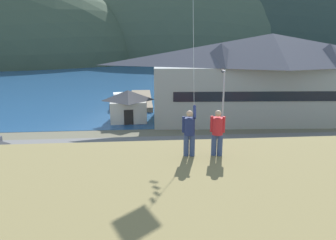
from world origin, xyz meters
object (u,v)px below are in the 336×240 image
object	(u,v)px
wharf_dock	(141,100)
person_companion	(217,131)
parked_car_corner_spot	(193,184)
parked_car_mid_row_far	(206,159)
parked_car_back_row_right	(137,156)
moored_boat_wharfside	(118,103)
person_kite_flyer	(189,131)
parking_light_pole	(223,105)
parked_car_front_row_red	(108,192)
parked_car_front_row_end	(268,192)
parked_car_mid_row_center	(332,182)
parked_car_back_row_left	(276,156)
parked_car_mid_row_near	(6,206)
harbor_lodge	(270,76)
storage_shed_waterside	(128,105)

from	to	relation	value
wharf_dock	person_companion	world-z (taller)	person_companion
parked_car_corner_spot	parked_car_mid_row_far	bearing A→B (deg)	69.05
parked_car_mid_row_far	person_companion	size ratio (longest dim) A/B	2.42
wharf_dock	parked_car_mid_row_far	world-z (taller)	parked_car_mid_row_far
person_companion	parked_car_back_row_right	bearing A→B (deg)	103.00
moored_boat_wharfside	person_kite_flyer	distance (m)	37.25
parked_car_back_row_right	parking_light_pole	distance (m)	9.15
parked_car_front_row_red	parked_car_front_row_end	world-z (taller)	same
parked_car_front_row_red	parked_car_mid_row_far	distance (m)	8.75
wharf_dock	parked_car_front_row_end	distance (m)	33.91
wharf_dock	parked_car_mid_row_center	size ratio (longest dim) A/B	3.34
parked_car_front_row_red	parking_light_pole	distance (m)	14.02
parked_car_back_row_left	parked_car_mid_row_center	bearing A→B (deg)	-69.78
parked_car_corner_spot	parked_car_front_row_red	distance (m)	5.56
parked_car_back_row_left	parked_car_mid_row_far	bearing A→B (deg)	-177.95
parked_car_mid_row_far	parked_car_front_row_end	world-z (taller)	same
parked_car_back_row_right	parking_light_pole	size ratio (longest dim) A/B	0.59
parked_car_mid_row_center	parked_car_mid_row_near	distance (m)	20.58
parked_car_corner_spot	person_companion	size ratio (longest dim) A/B	2.49
parked_car_back_row_left	parking_light_pole	bearing A→B (deg)	127.29
parked_car_back_row_left	person_companion	distance (m)	16.35
parked_car_mid_row_near	parked_car_front_row_end	size ratio (longest dim) A/B	1.00
wharf_dock	harbor_lodge	bearing A→B (deg)	-37.88
parked_car_corner_spot	parked_car_front_row_end	xyz separation A→B (m)	(4.49, -1.47, 0.00)
parked_car_front_row_end	harbor_lodge	bearing A→B (deg)	69.38
parked_car_front_row_end	parked_car_back_row_right	bearing A→B (deg)	139.75
parked_car_back_row_right	parking_light_pole	world-z (taller)	parking_light_pole
parking_light_pole	parked_car_mid_row_near	bearing A→B (deg)	-144.27
parked_car_front_row_red	parking_light_pole	bearing A→B (deg)	45.30
parked_car_back_row_right	parked_car_back_row_left	size ratio (longest dim) A/B	1.02
parked_car_back_row_right	parked_car_front_row_red	size ratio (longest dim) A/B	1.00
storage_shed_waterside	parked_car_back_row_left	world-z (taller)	storage_shed_waterside
storage_shed_waterside	parking_light_pole	world-z (taller)	parking_light_pole
harbor_lodge	parked_car_corner_spot	world-z (taller)	harbor_lodge
parked_car_corner_spot	parked_car_mid_row_near	size ratio (longest dim) A/B	1.01
moored_boat_wharfside	person_kite_flyer	world-z (taller)	person_kite_flyer
storage_shed_waterside	parked_car_back_row_left	distance (m)	20.04
wharf_dock	storage_shed_waterside	bearing A→B (deg)	-98.05
parked_car_mid_row_center	harbor_lodge	bearing A→B (deg)	81.38
moored_boat_wharfside	parking_light_pole	bearing A→B (deg)	-60.78
storage_shed_waterside	parked_car_front_row_end	xyz separation A→B (m)	(9.37, -21.76, -0.94)
moored_boat_wharfside	parked_car_mid_row_center	size ratio (longest dim) A/B	1.48
wharf_dock	parked_car_corner_spot	size ratio (longest dim) A/B	3.26
parked_car_corner_spot	parked_car_back_row_left	world-z (taller)	same
storage_shed_waterside	parked_car_corner_spot	distance (m)	20.89
wharf_dock	parked_car_mid_row_far	xyz separation A→B (m)	(4.95, -27.18, 0.71)
wharf_dock	parked_car_back_row_left	bearing A→B (deg)	-68.22
parked_car_back_row_left	parked_car_front_row_end	bearing A→B (deg)	-116.48
parked_car_front_row_end	parked_car_mid_row_far	bearing A→B (deg)	115.94
parked_car_front_row_end	person_kite_flyer	bearing A→B (deg)	-131.83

